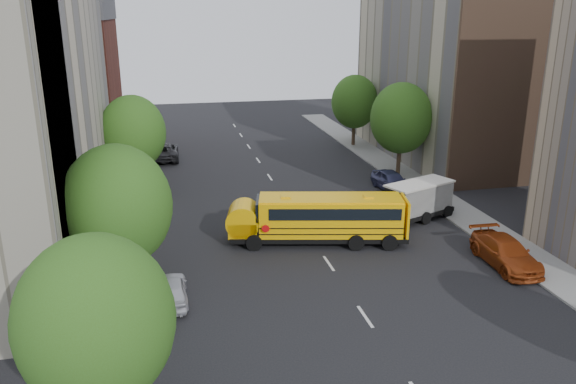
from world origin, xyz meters
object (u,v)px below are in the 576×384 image
object	(u,v)px
parked_car_0	(171,290)
safari_truck	(414,201)
street_tree_5	(355,102)
parked_car_4	(391,181)
street_tree_0	(96,322)
street_tree_1	(117,206)
parked_car_1	(155,203)
parked_car_3	(506,252)
street_tree_4	(401,118)
parked_car_2	(164,151)
street_tree_2	(133,133)
school_bus	(317,217)

from	to	relation	value
parked_car_0	safari_truck	bearing A→B (deg)	-153.73
street_tree_5	parked_car_4	xyz separation A→B (m)	(-2.20, -15.80, -3.91)
street_tree_0	street_tree_1	xyz separation A→B (m)	(0.00, 10.00, 0.31)
parked_car_1	street_tree_1	bearing A→B (deg)	82.68
street_tree_5	parked_car_4	bearing A→B (deg)	-97.93
street_tree_5	parked_car_1	xyz separation A→B (m)	(-20.60, -17.09, -3.99)
street_tree_5	parked_car_0	bearing A→B (deg)	-122.92
street_tree_0	parked_car_4	xyz separation A→B (m)	(19.80, 24.20, -3.85)
parked_car_1	parked_car_3	xyz separation A→B (m)	(19.20, -13.26, 0.07)
street_tree_1	parked_car_4	distance (m)	24.72
street_tree_4	parked_car_4	size ratio (longest dim) A/B	1.74
parked_car_2	safari_truck	bearing A→B (deg)	129.43
parked_car_3	street_tree_5	bearing A→B (deg)	89.44
parked_car_0	street_tree_2	bearing A→B (deg)	-83.13
school_bus	street_tree_5	bearing A→B (deg)	78.79
safari_truck	parked_car_1	xyz separation A→B (m)	(-17.24, 5.42, -0.67)
street_tree_4	school_bus	world-z (taller)	street_tree_4
street_tree_2	parked_car_3	world-z (taller)	street_tree_2
street_tree_0	parked_car_3	size ratio (longest dim) A/B	1.39
street_tree_1	parked_car_2	size ratio (longest dim) A/B	1.37
street_tree_1	street_tree_5	size ratio (longest dim) A/B	1.05
parked_car_2	parked_car_3	bearing A→B (deg)	123.86
school_bus	safari_truck	size ratio (longest dim) A/B	1.71
safari_truck	parked_car_0	size ratio (longest dim) A/B	1.67
street_tree_2	school_bus	distance (m)	17.30
street_tree_1	street_tree_2	distance (m)	18.00
street_tree_5	parked_car_0	world-z (taller)	street_tree_5
parked_car_4	school_bus	bearing A→B (deg)	-137.52
street_tree_1	street_tree_5	world-z (taller)	street_tree_1
street_tree_2	parked_car_4	bearing A→B (deg)	-10.87
street_tree_1	street_tree_4	xyz separation A→B (m)	(22.00, 18.00, 0.12)
street_tree_5	parked_car_1	world-z (taller)	street_tree_5
street_tree_5	parked_car_3	size ratio (longest dim) A/B	1.41
street_tree_4	safari_truck	world-z (taller)	street_tree_4
street_tree_0	street_tree_5	xyz separation A→B (m)	(22.00, 40.00, 0.06)
parked_car_2	parked_car_4	size ratio (longest dim) A/B	1.24
street_tree_2	street_tree_4	bearing A→B (deg)	0.00
street_tree_2	parked_car_2	size ratio (longest dim) A/B	1.33
school_bus	parked_car_2	world-z (taller)	school_bus
parked_car_1	parked_car_3	bearing A→B (deg)	144.25
parked_car_2	street_tree_1	bearing A→B (deg)	86.75
street_tree_4	parked_car_2	bearing A→B (deg)	152.42
street_tree_0	street_tree_4	xyz separation A→B (m)	(22.00, 28.00, 0.43)
street_tree_0	street_tree_1	bearing A→B (deg)	90.00
street_tree_0	street_tree_4	size ratio (longest dim) A/B	0.91
school_bus	street_tree_4	bearing A→B (deg)	62.21
parked_car_3	parked_car_4	world-z (taller)	parked_car_4
street_tree_4	parked_car_4	xyz separation A→B (m)	(-2.20, -3.80, -4.28)
street_tree_0	safari_truck	bearing A→B (deg)	43.18
street_tree_2	school_bus	size ratio (longest dim) A/B	0.70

